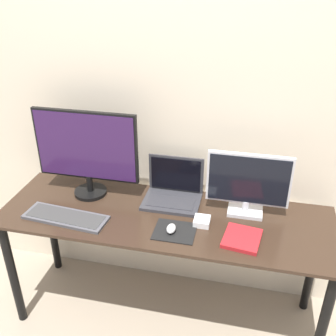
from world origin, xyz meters
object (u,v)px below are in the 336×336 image
object	(u,v)px
monitor_left	(86,151)
monitor_right	(248,183)
laptop	(173,190)
mouse	(171,229)
power_brick	(202,221)
keyboard	(66,217)
book	(242,238)

from	to	relation	value
monitor_left	monitor_right	world-z (taller)	monitor_left
monitor_left	laptop	bearing A→B (deg)	5.28
mouse	power_brick	distance (m)	0.17
laptop	keyboard	world-z (taller)	laptop
monitor_left	power_brick	size ratio (longest dim) A/B	6.72
laptop	monitor_right	bearing A→B (deg)	-6.29
laptop	keyboard	size ratio (longest dim) A/B	0.69
monitor_left	mouse	distance (m)	0.65
keyboard	book	xyz separation A→B (m)	(0.92, 0.02, 0.00)
laptop	book	bearing A→B (deg)	-35.55
mouse	power_brick	size ratio (longest dim) A/B	0.83
monitor_left	keyboard	xyz separation A→B (m)	(-0.03, -0.27, -0.27)
laptop	mouse	size ratio (longest dim) A/B	4.34
laptop	mouse	bearing A→B (deg)	-79.99
monitor_left	laptop	size ratio (longest dim) A/B	1.86
laptop	keyboard	distance (m)	0.60
laptop	power_brick	distance (m)	0.28
monitor_right	mouse	bearing A→B (deg)	-143.53
keyboard	book	bearing A→B (deg)	1.47
book	laptop	bearing A→B (deg)	144.45
monitor_right	keyboard	xyz separation A→B (m)	(-0.92, -0.27, -0.17)
monitor_left	laptop	distance (m)	0.53
monitor_left	mouse	size ratio (longest dim) A/B	8.08
book	keyboard	bearing A→B (deg)	-178.53
keyboard	mouse	distance (m)	0.57
laptop	book	world-z (taller)	laptop
monitor_right	book	xyz separation A→B (m)	(-0.00, -0.24, -0.17)
laptop	mouse	distance (m)	0.31
monitor_left	power_brick	xyz separation A→B (m)	(0.68, -0.16, -0.26)
monitor_left	keyboard	world-z (taller)	monitor_left
book	power_brick	distance (m)	0.23
keyboard	power_brick	distance (m)	0.72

